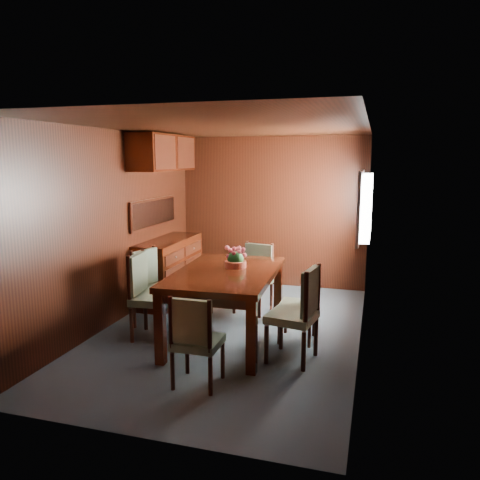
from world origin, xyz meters
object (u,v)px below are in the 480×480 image
(chair_left_near, at_px, (147,291))
(chair_right_near, at_px, (299,309))
(sideboard, at_px, (169,270))
(dining_table, at_px, (226,280))
(flower_centerpiece, at_px, (235,256))
(chair_head, at_px, (195,336))

(chair_left_near, relative_size, chair_right_near, 1.00)
(chair_left_near, bearing_deg, sideboard, -170.50)
(dining_table, bearing_deg, chair_right_near, -24.09)
(chair_left_near, height_order, flower_centerpiece, flower_centerpiece)
(sideboard, relative_size, flower_centerpiece, 5.21)
(chair_left_near, height_order, chair_head, chair_left_near)
(sideboard, xyz_separation_m, chair_head, (1.36, -2.40, 0.03))
(chair_right_near, bearing_deg, chair_head, 145.13)
(flower_centerpiece, bearing_deg, chair_left_near, -159.05)
(chair_right_near, xyz_separation_m, chair_head, (-0.80, -0.82, -0.07))
(dining_table, distance_m, flower_centerpiece, 0.31)
(sideboard, bearing_deg, chair_right_near, -36.15)
(chair_head, bearing_deg, chair_right_near, 45.41)
(dining_table, relative_size, chair_right_near, 1.77)
(sideboard, distance_m, chair_head, 2.76)
(dining_table, bearing_deg, chair_left_near, -171.27)
(sideboard, distance_m, chair_left_near, 1.46)
(dining_table, xyz_separation_m, chair_left_near, (-0.89, -0.18, -0.14))
(flower_centerpiece, bearing_deg, sideboard, 141.77)
(dining_table, xyz_separation_m, chair_right_near, (0.89, -0.35, -0.14))
(chair_head, bearing_deg, chair_left_near, 134.46)
(sideboard, relative_size, dining_table, 0.79)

